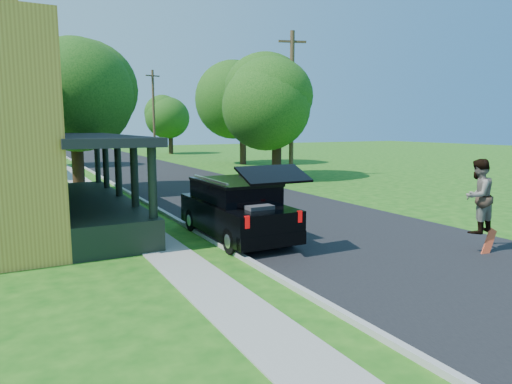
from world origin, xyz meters
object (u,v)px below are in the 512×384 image
black_suv (236,209)px  skateboarder (478,196)px  utility_pole_near (292,104)px  tree_right_near (276,94)px

black_suv → skateboarder: 6.81m
black_suv → utility_pole_near: bearing=52.3°
skateboarder → utility_pole_near: bearing=-114.5°
tree_right_near → utility_pole_near: utility_pole_near is taller
skateboarder → utility_pole_near: 18.51m
black_suv → skateboarder: (5.08, -4.50, 0.64)m
black_suv → utility_pole_near: (10.20, 12.98, 3.95)m
tree_right_near → utility_pole_near: bearing=-44.0°
black_suv → utility_pole_near: utility_pole_near is taller
tree_right_near → utility_pole_near: size_ratio=0.92×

